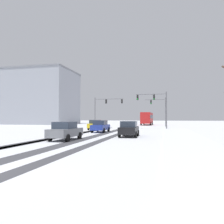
{
  "coord_description": "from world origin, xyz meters",
  "views": [
    {
      "loc": [
        7.11,
        -6.48,
        1.98
      ],
      "look_at": [
        0.0,
        24.47,
        2.8
      ],
      "focal_mm": 35.73,
      "sensor_mm": 36.0,
      "label": 1
    }
  ],
  "objects_px": {
    "car_yellow_cab_lead": "(95,125)",
    "car_black_third": "(129,129)",
    "traffic_signal_near_right": "(156,103)",
    "traffic_signal_far_right": "(160,107)",
    "bus_oncoming": "(147,118)",
    "traffic_signal_far_left": "(105,106)",
    "office_building_far_left_block": "(39,98)",
    "car_blue_second": "(100,126)",
    "car_grey_fourth": "(65,131)"
  },
  "relations": [
    {
      "from": "traffic_signal_far_left",
      "to": "traffic_signal_far_right",
      "type": "xyz_separation_m",
      "value": [
        11.86,
        4.01,
        -0.32
      ]
    },
    {
      "from": "traffic_signal_far_right",
      "to": "bus_oncoming",
      "type": "relative_size",
      "value": 0.59
    },
    {
      "from": "bus_oncoming",
      "to": "car_blue_second",
      "type": "bearing_deg",
      "value": -97.15
    },
    {
      "from": "traffic_signal_near_right",
      "to": "traffic_signal_far_right",
      "type": "height_order",
      "value": "same"
    },
    {
      "from": "car_blue_second",
      "to": "bus_oncoming",
      "type": "bearing_deg",
      "value": 82.85
    },
    {
      "from": "car_grey_fourth",
      "to": "bus_oncoming",
      "type": "height_order",
      "value": "bus_oncoming"
    },
    {
      "from": "traffic_signal_far_right",
      "to": "car_grey_fourth",
      "type": "height_order",
      "value": "traffic_signal_far_right"
    },
    {
      "from": "traffic_signal_far_left",
      "to": "car_grey_fourth",
      "type": "bearing_deg",
      "value": -82.05
    },
    {
      "from": "traffic_signal_far_right",
      "to": "car_yellow_cab_lead",
      "type": "xyz_separation_m",
      "value": [
        -10.41,
        -15.77,
        -3.52
      ]
    },
    {
      "from": "traffic_signal_far_right",
      "to": "car_yellow_cab_lead",
      "type": "bearing_deg",
      "value": -123.42
    },
    {
      "from": "traffic_signal_near_right",
      "to": "traffic_signal_far_right",
      "type": "distance_m",
      "value": 12.1
    },
    {
      "from": "car_yellow_cab_lead",
      "to": "office_building_far_left_block",
      "type": "height_order",
      "value": "office_building_far_left_block"
    },
    {
      "from": "traffic_signal_far_right",
      "to": "traffic_signal_near_right",
      "type": "bearing_deg",
      "value": -92.7
    },
    {
      "from": "car_black_third",
      "to": "car_yellow_cab_lead",
      "type": "bearing_deg",
      "value": 121.22
    },
    {
      "from": "car_yellow_cab_lead",
      "to": "car_black_third",
      "type": "height_order",
      "value": "same"
    },
    {
      "from": "traffic_signal_near_right",
      "to": "car_black_third",
      "type": "distance_m",
      "value": 16.78
    },
    {
      "from": "traffic_signal_near_right",
      "to": "car_black_third",
      "type": "xyz_separation_m",
      "value": [
        -2.26,
        -16.19,
        -3.79
      ]
    },
    {
      "from": "traffic_signal_far_left",
      "to": "car_black_third",
      "type": "xyz_separation_m",
      "value": [
        9.03,
        -24.27,
        -3.85
      ]
    },
    {
      "from": "traffic_signal_near_right",
      "to": "bus_oncoming",
      "type": "bearing_deg",
      "value": 97.81
    },
    {
      "from": "car_yellow_cab_lead",
      "to": "office_building_far_left_block",
      "type": "xyz_separation_m",
      "value": [
        -27.48,
        28.24,
        7.61
      ]
    },
    {
      "from": "car_yellow_cab_lead",
      "to": "car_blue_second",
      "type": "height_order",
      "value": "same"
    },
    {
      "from": "car_blue_second",
      "to": "bus_oncoming",
      "type": "height_order",
      "value": "bus_oncoming"
    },
    {
      "from": "traffic_signal_near_right",
      "to": "traffic_signal_far_right",
      "type": "relative_size",
      "value": 1.0
    },
    {
      "from": "car_blue_second",
      "to": "traffic_signal_far_right",
      "type": "bearing_deg",
      "value": 70.72
    },
    {
      "from": "traffic_signal_near_right",
      "to": "office_building_far_left_block",
      "type": "relative_size",
      "value": 0.3
    },
    {
      "from": "car_yellow_cab_lead",
      "to": "car_blue_second",
      "type": "relative_size",
      "value": 1.01
    },
    {
      "from": "traffic_signal_far_left",
      "to": "traffic_signal_far_right",
      "type": "relative_size",
      "value": 1.0
    },
    {
      "from": "traffic_signal_near_right",
      "to": "car_grey_fourth",
      "type": "xyz_separation_m",
      "value": [
        -7.23,
        -21.03,
        -3.79
      ]
    },
    {
      "from": "traffic_signal_far_left",
      "to": "bus_oncoming",
      "type": "bearing_deg",
      "value": 60.22
    },
    {
      "from": "traffic_signal_far_right",
      "to": "car_black_third",
      "type": "relative_size",
      "value": 1.57
    },
    {
      "from": "traffic_signal_far_right",
      "to": "car_blue_second",
      "type": "height_order",
      "value": "traffic_signal_far_right"
    },
    {
      "from": "traffic_signal_far_right",
      "to": "car_blue_second",
      "type": "relative_size",
      "value": 1.58
    },
    {
      "from": "traffic_signal_far_right",
      "to": "car_grey_fourth",
      "type": "relative_size",
      "value": 1.57
    },
    {
      "from": "traffic_signal_far_right",
      "to": "car_blue_second",
      "type": "xyz_separation_m",
      "value": [
        -7.71,
        -22.04,
        -3.52
      ]
    },
    {
      "from": "office_building_far_left_block",
      "to": "traffic_signal_far_left",
      "type": "bearing_deg",
      "value": -32.34
    },
    {
      "from": "traffic_signal_near_right",
      "to": "traffic_signal_far_right",
      "type": "bearing_deg",
      "value": 87.3
    },
    {
      "from": "traffic_signal_far_left",
      "to": "car_yellow_cab_lead",
      "type": "distance_m",
      "value": 12.46
    },
    {
      "from": "car_blue_second",
      "to": "car_black_third",
      "type": "xyz_separation_m",
      "value": [
        4.88,
        -6.23,
        0.0
      ]
    },
    {
      "from": "traffic_signal_far_left",
      "to": "car_yellow_cab_lead",
      "type": "height_order",
      "value": "traffic_signal_far_left"
    },
    {
      "from": "traffic_signal_far_left",
      "to": "office_building_far_left_block",
      "type": "distance_m",
      "value": 31.03
    },
    {
      "from": "car_yellow_cab_lead",
      "to": "traffic_signal_far_left",
      "type": "bearing_deg",
      "value": 97.05
    },
    {
      "from": "traffic_signal_far_right",
      "to": "car_black_third",
      "type": "height_order",
      "value": "traffic_signal_far_right"
    },
    {
      "from": "car_black_third",
      "to": "bus_oncoming",
      "type": "bearing_deg",
      "value": 91.21
    },
    {
      "from": "car_black_third",
      "to": "bus_oncoming",
      "type": "xyz_separation_m",
      "value": [
        -0.82,
        38.62,
        1.18
      ]
    },
    {
      "from": "car_blue_second",
      "to": "car_black_third",
      "type": "bearing_deg",
      "value": -51.92
    },
    {
      "from": "car_yellow_cab_lead",
      "to": "car_grey_fourth",
      "type": "height_order",
      "value": "same"
    },
    {
      "from": "car_grey_fourth",
      "to": "car_yellow_cab_lead",
      "type": "bearing_deg",
      "value": 98.55
    },
    {
      "from": "traffic_signal_near_right",
      "to": "office_building_far_left_block",
      "type": "xyz_separation_m",
      "value": [
        -37.32,
        24.56,
        3.82
      ]
    },
    {
      "from": "traffic_signal_near_right",
      "to": "car_grey_fourth",
      "type": "distance_m",
      "value": 22.56
    },
    {
      "from": "traffic_signal_far_left",
      "to": "traffic_signal_near_right",
      "type": "height_order",
      "value": "same"
    }
  ]
}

